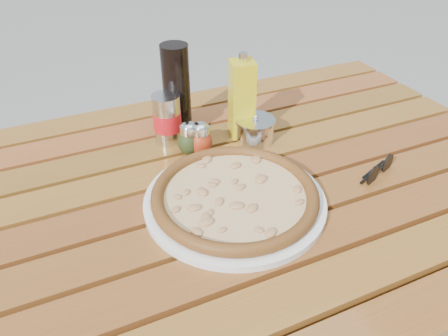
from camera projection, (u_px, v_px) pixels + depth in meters
name	position (u px, v px, depth m)	size (l,w,h in m)	color
table	(228.00, 212.00, 0.96)	(1.40, 0.90, 0.75)	#39220D
plate	(235.00, 201.00, 0.87)	(0.36, 0.36, 0.01)	white
pizza	(235.00, 195.00, 0.86)	(0.45, 0.45, 0.03)	beige
pepper_shaker	(201.00, 139.00, 1.00)	(0.06, 0.06, 0.08)	#AF3114
oregano_shaker	(189.00, 139.00, 1.00)	(0.07, 0.07, 0.08)	#2F3A17
dark_bottle	(177.00, 90.00, 1.05)	(0.07, 0.07, 0.22)	black
soda_can	(167.00, 119.00, 1.03)	(0.09, 0.09, 0.12)	silver
olive_oil_cruet	(242.00, 99.00, 1.03)	(0.06, 0.06, 0.21)	gold
parmesan_tin	(255.00, 130.00, 1.05)	(0.10, 0.10, 0.07)	white
sunglasses	(379.00, 170.00, 0.94)	(0.11, 0.06, 0.04)	black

